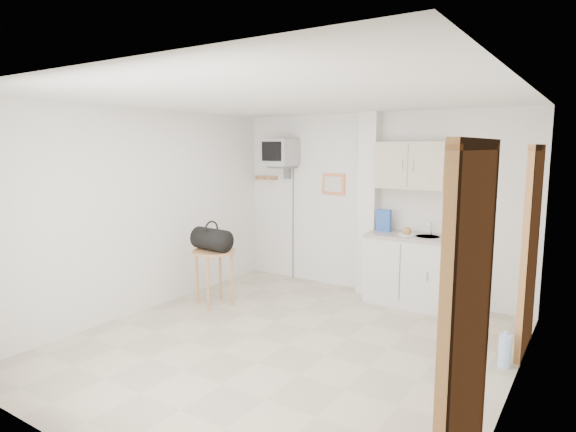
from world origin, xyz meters
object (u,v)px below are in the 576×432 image
Objects in this scene: crt_television at (280,154)px; water_bottle at (505,351)px; round_table at (214,259)px; duffel_bag at (212,239)px.

crt_television is 6.15× the size of water_bottle.
crt_television is 2.98× the size of round_table.
duffel_bag is at bearing -92.16° from crt_television.
water_bottle is (3.43, -1.32, -1.78)m from crt_television.
water_bottle is at bearing -21.08° from crt_television.
duffel_bag is (-0.06, -1.47, -1.07)m from crt_television.
duffel_bag is at bearing -177.54° from water_bottle.
round_table is at bearing 24.06° from duffel_bag.
round_table is (-0.03, -1.46, -1.33)m from crt_television.
duffel_bag reaches higher than water_bottle.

